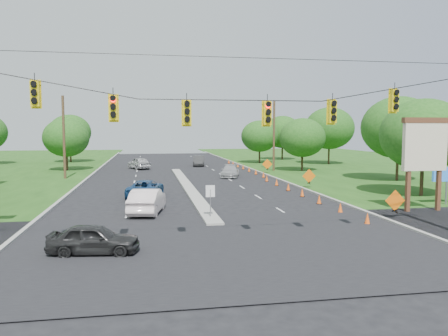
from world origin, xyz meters
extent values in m
plane|color=black|center=(0.00, 0.00, 0.00)|extent=(160.00, 160.00, 0.00)
cube|color=black|center=(0.00, 0.00, 0.00)|extent=(160.00, 14.00, 0.02)
cube|color=gray|center=(-10.10, 30.00, 0.00)|extent=(0.25, 110.00, 0.16)
cube|color=gray|center=(10.10, 30.00, 0.00)|extent=(0.25, 110.00, 0.16)
cube|color=gray|center=(0.00, 21.00, 0.00)|extent=(1.00, 34.00, 0.18)
cylinder|color=gray|center=(0.00, 6.00, 0.90)|extent=(0.06, 0.06, 1.80)
cube|color=white|center=(0.00, 6.00, 1.70)|extent=(0.55, 0.04, 0.70)
cylinder|color=black|center=(0.00, -1.00, 7.00)|extent=(24.00, 0.04, 0.04)
cube|color=yellow|center=(-8.00, -1.00, 6.75)|extent=(0.34, 0.24, 1.00)
cube|color=yellow|center=(-5.00, -1.00, 6.22)|extent=(0.34, 0.24, 1.00)
cube|color=yellow|center=(-2.00, -1.00, 6.05)|extent=(0.34, 0.24, 1.00)
cube|color=yellow|center=(1.50, -1.00, 6.05)|extent=(0.34, 0.24, 1.00)
cube|color=yellow|center=(4.50, -1.00, 6.14)|extent=(0.34, 0.24, 1.00)
cube|color=yellow|center=(7.50, -1.00, 6.66)|extent=(0.34, 0.24, 1.00)
cylinder|color=#422D1C|center=(-12.50, 30.00, 4.50)|extent=(0.28, 0.28, 9.00)
cylinder|color=#422D1C|center=(12.50, 35.00, 4.50)|extent=(0.28, 0.28, 9.00)
cube|color=#59331E|center=(12.90, 6.00, 2.20)|extent=(0.25, 0.25, 4.40)
cube|color=#59331E|center=(15.10, 6.00, 2.20)|extent=(0.25, 0.25, 4.40)
cube|color=beige|center=(14.00, 6.00, 4.30)|extent=(3.00, 0.35, 3.20)
cube|color=#59331E|center=(14.00, 6.00, 5.95)|extent=(3.20, 0.40, 0.35)
cylinder|color=gray|center=(17.20, 8.00, 1.20)|extent=(0.12, 0.12, 2.40)
cube|color=blue|center=(17.20, 8.00, 2.20)|extent=(2.20, 0.20, 1.00)
cone|color=#F55915|center=(8.51, 3.00, 0.35)|extent=(0.32, 0.32, 0.70)
cone|color=#F55915|center=(8.51, 6.50, 0.35)|extent=(0.32, 0.32, 0.70)
cone|color=#F55915|center=(8.51, 10.00, 0.35)|extent=(0.32, 0.32, 0.70)
cone|color=#F55915|center=(8.51, 13.50, 0.35)|extent=(0.32, 0.32, 0.70)
cone|color=#F55915|center=(8.51, 17.00, 0.35)|extent=(0.32, 0.32, 0.70)
cone|color=#F55915|center=(8.51, 20.50, 0.35)|extent=(0.32, 0.32, 0.70)
cone|color=#F55915|center=(8.51, 24.00, 0.35)|extent=(0.32, 0.32, 0.70)
cone|color=#F55915|center=(9.11, 27.50, 0.35)|extent=(0.32, 0.32, 0.70)
cone|color=#F55915|center=(9.11, 31.00, 0.35)|extent=(0.32, 0.32, 0.70)
cone|color=#F55915|center=(9.11, 34.50, 0.35)|extent=(0.32, 0.32, 0.70)
cone|color=#F55915|center=(9.11, 38.00, 0.35)|extent=(0.32, 0.32, 0.70)
cone|color=#F55915|center=(9.11, 41.50, 0.35)|extent=(0.32, 0.32, 0.70)
cone|color=#F55915|center=(9.11, 45.00, 0.35)|extent=(0.32, 0.32, 0.70)
cone|color=#F55915|center=(9.11, 48.50, 0.35)|extent=(0.32, 0.32, 0.70)
cube|color=black|center=(10.80, 4.00, 0.55)|extent=(0.06, 0.58, 0.26)
cube|color=black|center=(10.80, 4.00, 0.55)|extent=(0.06, 0.58, 0.26)
cube|color=orange|center=(10.80, 4.00, 1.15)|extent=(1.27, 0.05, 1.27)
cube|color=black|center=(10.80, 18.00, 0.55)|extent=(0.06, 0.58, 0.26)
cube|color=black|center=(10.80, 18.00, 0.55)|extent=(0.06, 0.58, 0.26)
cube|color=orange|center=(10.80, 18.00, 1.15)|extent=(1.27, 0.05, 1.27)
cube|color=black|center=(10.80, 32.00, 0.55)|extent=(0.06, 0.58, 0.26)
cube|color=black|center=(10.80, 32.00, 0.55)|extent=(0.06, 0.58, 0.26)
cube|color=orange|center=(10.80, 32.00, 1.15)|extent=(1.27, 0.05, 1.27)
cylinder|color=black|center=(-14.00, 40.00, 1.26)|extent=(0.28, 0.28, 2.52)
ellipsoid|color=#194C14|center=(-14.00, 40.00, 4.34)|extent=(5.88, 5.88, 5.04)
cylinder|color=black|center=(-16.00, 55.00, 1.44)|extent=(0.28, 0.28, 2.88)
ellipsoid|color=#194C14|center=(-16.00, 55.00, 4.96)|extent=(6.72, 6.72, 5.76)
cylinder|color=black|center=(18.00, 12.00, 1.44)|extent=(0.28, 0.28, 2.88)
ellipsoid|color=#194C14|center=(18.00, 12.00, 4.96)|extent=(6.72, 6.72, 5.76)
cylinder|color=black|center=(22.00, 22.00, 1.62)|extent=(0.28, 0.28, 3.24)
ellipsoid|color=#194C14|center=(22.00, 22.00, 5.58)|extent=(7.56, 7.56, 6.48)
cylinder|color=black|center=(16.00, 34.00, 1.26)|extent=(0.28, 0.28, 2.52)
ellipsoid|color=#194C14|center=(16.00, 34.00, 4.34)|extent=(5.88, 5.88, 5.04)
cylinder|color=black|center=(24.00, 44.00, 1.62)|extent=(0.28, 0.28, 3.24)
ellipsoid|color=#194C14|center=(24.00, 44.00, 5.58)|extent=(7.56, 7.56, 6.48)
cylinder|color=black|center=(20.00, 55.00, 1.44)|extent=(0.28, 0.28, 2.88)
ellipsoid|color=#194C14|center=(20.00, 55.00, 4.96)|extent=(6.72, 6.72, 5.76)
cylinder|color=black|center=(14.00, 48.00, 1.26)|extent=(0.28, 0.28, 2.52)
ellipsoid|color=#194C14|center=(14.00, 48.00, 4.34)|extent=(5.88, 5.88, 5.04)
imported|color=black|center=(-5.98, -0.38, 0.66)|extent=(4.03, 2.05, 1.32)
imported|color=white|center=(-3.71, 8.55, 0.81)|extent=(2.55, 5.12, 1.61)
imported|color=navy|center=(-3.84, 15.44, 0.70)|extent=(3.25, 5.39, 1.40)
imported|color=#A2A2A2|center=(5.58, 28.90, 0.68)|extent=(3.06, 5.00, 1.35)
imported|color=#AAAAAA|center=(-4.79, 41.11, 0.80)|extent=(3.60, 5.04, 1.59)
imported|color=#323232|center=(3.89, 44.87, 0.75)|extent=(2.21, 4.76, 1.51)
camera|label=1|loc=(-3.67, -19.46, 5.33)|focal=35.00mm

